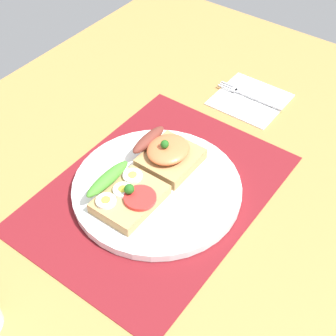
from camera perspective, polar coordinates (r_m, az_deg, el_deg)
ground_plane at (r=80.83cm, az=-1.26°, el=-3.61°), size 120.00×90.00×3.20cm
placemat at (r=79.51cm, az=-1.28°, el=-2.79°), size 42.44×30.93×0.30cm
plate at (r=78.88cm, az=-1.29°, el=-2.37°), size 27.16×27.16×1.40cm
sandwich_egg_tomato at (r=75.46cm, az=-4.86°, el=-3.09°), size 10.62×9.73×3.96cm
sandwich_salmon at (r=80.73cm, az=-0.07°, el=1.69°), size 9.34×9.84×5.34cm
napkin at (r=98.84cm, az=9.25°, el=8.01°), size 12.93×12.98×0.60cm
fork at (r=98.88cm, az=9.26°, el=8.36°), size 1.62×14.03×0.32cm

